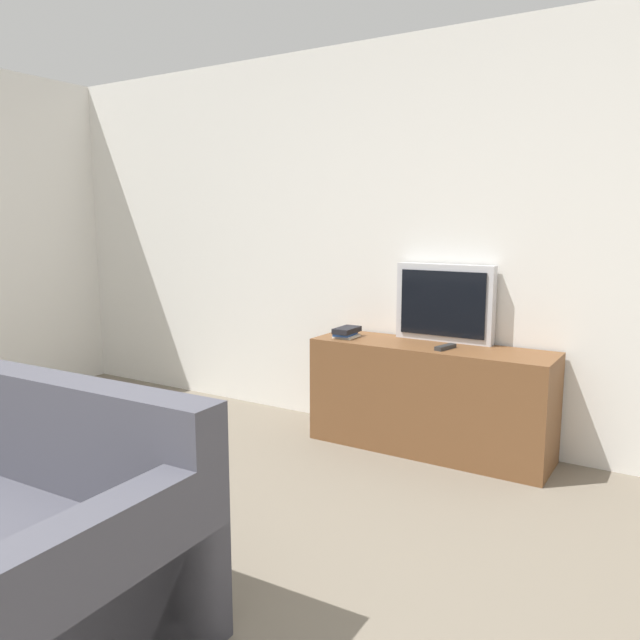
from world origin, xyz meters
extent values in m
cube|color=white|center=(0.00, 3.03, 1.30)|extent=(9.00, 0.06, 2.60)
cube|color=brown|center=(0.37, 2.76, 0.34)|extent=(1.50, 0.43, 0.68)
cube|color=silver|center=(0.38, 2.94, 0.92)|extent=(0.63, 0.08, 0.49)
cube|color=black|center=(0.38, 2.89, 0.92)|extent=(0.55, 0.01, 0.41)
cube|color=#474751|center=(-0.62, 0.61, 0.64)|extent=(2.19, 0.23, 0.43)
cube|color=#474751|center=(0.41, 0.29, 0.33)|extent=(0.17, 0.87, 0.66)
cube|color=silver|center=(-0.21, 2.72, 0.68)|extent=(0.13, 0.16, 0.02)
cube|color=#23478E|center=(-0.21, 2.71, 0.70)|extent=(0.12, 0.18, 0.02)
cube|color=black|center=(-0.20, 2.72, 0.73)|extent=(0.12, 0.21, 0.03)
cube|color=#2D2D2D|center=(0.49, 2.70, 0.69)|extent=(0.08, 0.17, 0.02)
camera|label=1|loc=(1.78, -0.80, 1.44)|focal=35.00mm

